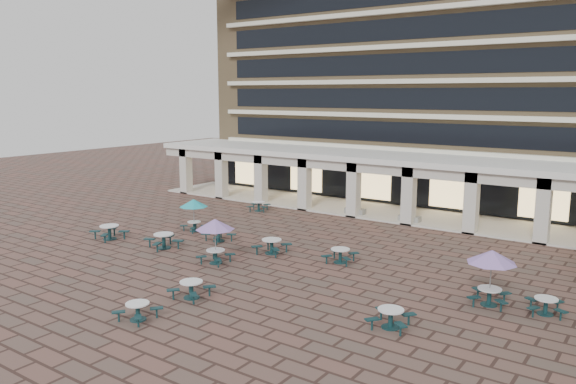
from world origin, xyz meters
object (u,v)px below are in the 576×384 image
at_px(picnic_table_0, 109,231).
at_px(planter_left, 355,208).
at_px(picnic_table_1, 138,310).
at_px(planter_right, 410,215).
at_px(picnic_table_2, 191,288).

relative_size(picnic_table_0, planter_left, 1.45).
bearing_deg(picnic_table_1, planter_left, 89.88).
height_order(picnic_table_0, planter_right, planter_right).
height_order(picnic_table_2, planter_left, planter_left).
xyz_separation_m(picnic_table_0, picnic_table_1, (11.22, -7.24, -0.10)).
distance_m(picnic_table_1, planter_left, 22.07).
bearing_deg(picnic_table_0, picnic_table_1, -22.54).
xyz_separation_m(picnic_table_1, picnic_table_2, (0.00, 2.95, 0.03)).
xyz_separation_m(picnic_table_0, planter_left, (8.99, 14.72, 0.01)).
bearing_deg(picnic_table_1, picnic_table_2, 84.02).
relative_size(picnic_table_0, planter_right, 1.45).
relative_size(picnic_table_0, picnic_table_1, 1.29).
relative_size(picnic_table_1, planter_right, 1.12).
height_order(picnic_table_2, planter_right, planter_right).
distance_m(picnic_table_0, planter_left, 17.25).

